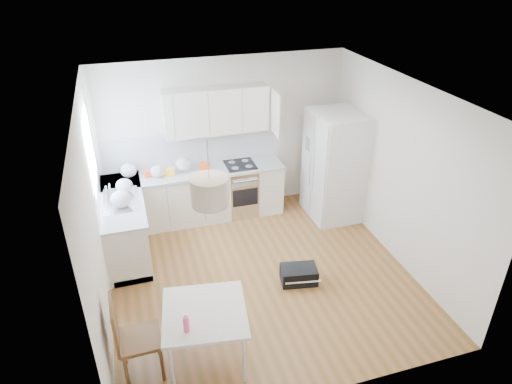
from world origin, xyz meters
TOP-DOWN VIEW (x-y plane):
  - floor at (0.00, 0.00)m, footprint 4.20×4.20m
  - ceiling at (0.00, 0.00)m, footprint 4.20×4.20m
  - wall_back at (0.00, 2.10)m, footprint 4.20×0.00m
  - wall_left at (-2.10, 0.00)m, footprint 0.00×4.20m
  - wall_right at (2.10, 0.00)m, footprint 0.00×4.20m
  - window_glassblock at (-2.09, 1.15)m, footprint 0.02×1.00m
  - cabinets_back at (-0.60, 1.80)m, footprint 3.00×0.60m
  - cabinets_left at (-1.80, 1.20)m, footprint 0.60×1.80m
  - counter_back at (-0.60, 1.80)m, footprint 3.02×0.64m
  - counter_left at (-1.80, 1.20)m, footprint 0.64×1.82m
  - backsplash_back at (-0.60, 2.09)m, footprint 3.00×0.01m
  - backsplash_left at (-2.09, 1.20)m, footprint 0.01×1.80m
  - upper_cabinets at (-0.15, 1.94)m, footprint 1.70×0.32m
  - range_oven at (0.20, 1.80)m, footprint 0.50×0.61m
  - sink at (-1.80, 1.15)m, footprint 0.50×0.80m
  - refrigerator at (1.72, 1.26)m, footprint 0.91×0.95m
  - dining_table at (-1.05, -1.27)m, footprint 1.03×1.03m
  - dining_chair at (-1.76, -1.25)m, footprint 0.46×0.46m
  - drink_bottle at (-1.28, -1.49)m, footprint 0.07×0.07m
  - gym_bag at (0.48, -0.30)m, footprint 0.56×0.42m
  - pendant_lamp at (-0.91, -1.24)m, footprint 0.43×0.43m
  - grocery_bag_a at (-1.64, 1.89)m, footprint 0.26×0.22m
  - grocery_bag_b at (-1.19, 1.75)m, footprint 0.23×0.20m
  - grocery_bag_c at (-0.76, 1.85)m, footprint 0.27×0.23m
  - grocery_bag_d at (-1.73, 1.38)m, footprint 0.25×0.21m
  - grocery_bag_e at (-1.79, 0.95)m, footprint 0.29×0.25m
  - snack_orange at (-0.41, 1.82)m, footprint 0.18×0.13m
  - snack_yellow at (-1.01, 1.76)m, footprint 0.19×0.14m
  - snack_red at (-1.32, 1.82)m, footprint 0.18×0.13m

SIDE VIEW (x-z plane):
  - floor at x=0.00m, z-range 0.00..0.00m
  - gym_bag at x=0.48m, z-range 0.00..0.23m
  - cabinets_back at x=-0.60m, z-range 0.00..0.88m
  - cabinets_left at x=-1.80m, z-range 0.00..0.88m
  - range_oven at x=0.20m, z-range 0.00..0.88m
  - dining_chair at x=-1.76m, z-range 0.00..1.06m
  - dining_table at x=-1.05m, z-range 0.28..1.00m
  - drink_bottle at x=-1.28m, z-range 0.72..0.94m
  - counter_back at x=-0.60m, z-range 0.88..0.92m
  - counter_left at x=-1.80m, z-range 0.88..0.92m
  - sink at x=-1.80m, z-range 0.84..0.99m
  - refrigerator at x=1.72m, z-range 0.00..1.87m
  - snack_red at x=-1.32m, z-range 0.92..1.03m
  - snack_orange at x=-0.41m, z-range 0.92..1.04m
  - snack_yellow at x=-1.01m, z-range 0.92..1.04m
  - grocery_bag_b at x=-1.19m, z-range 0.92..1.13m
  - grocery_bag_d at x=-1.73m, z-range 0.92..1.15m
  - grocery_bag_a at x=-1.64m, z-range 0.92..1.15m
  - grocery_bag_c at x=-0.76m, z-range 0.92..1.16m
  - grocery_bag_e at x=-1.79m, z-range 0.92..1.18m
  - backsplash_back at x=-0.60m, z-range 0.92..1.50m
  - backsplash_left at x=-2.09m, z-range 0.92..1.50m
  - wall_back at x=0.00m, z-range -0.75..3.45m
  - wall_left at x=-2.10m, z-range -0.75..3.45m
  - wall_right at x=2.10m, z-range -0.75..3.45m
  - window_glassblock at x=-2.09m, z-range 1.25..2.25m
  - upper_cabinets at x=-0.15m, z-range 1.50..2.25m
  - pendant_lamp at x=-0.91m, z-range 2.04..2.32m
  - ceiling at x=0.00m, z-range 2.70..2.70m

